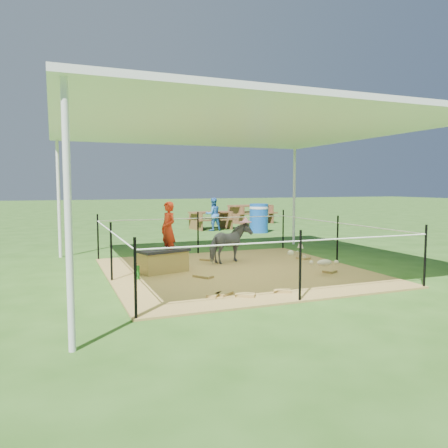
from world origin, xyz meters
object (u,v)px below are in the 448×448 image
object	(u,v)px
foal	(324,261)
trash_barrel	(259,218)
woman	(168,224)
distant_person	(213,214)
picnic_table_far	(250,214)
picnic_table_near	(211,220)
green_bottle	(138,272)
straw_bale	(163,262)
pony	(230,243)

from	to	relation	value
foal	trash_barrel	bearing A→B (deg)	69.94
woman	distant_person	world-z (taller)	woman
woman	picnic_table_far	xyz separation A→B (m)	(5.99, 9.31, -0.52)
trash_barrel	picnic_table_near	distance (m)	2.07
foal	distant_person	world-z (taller)	distant_person
green_bottle	foal	xyz separation A→B (m)	(3.15, -0.82, 0.12)
foal	picnic_table_far	size ratio (longest dim) A/B	0.46
straw_bale	picnic_table_far	size ratio (longest dim) A/B	0.45
foal	distant_person	xyz separation A→B (m)	(0.87, 8.12, 0.32)
straw_bale	distant_person	world-z (taller)	distant_person
green_bottle	trash_barrel	distance (m)	8.13
pony	picnic_table_near	bearing A→B (deg)	-40.54
picnic_table_near	straw_bale	bearing A→B (deg)	-122.83
trash_barrel	picnic_table_far	world-z (taller)	trash_barrel
picnic_table_near	distant_person	xyz separation A→B (m)	(-0.12, -0.59, 0.26)
distant_person	trash_barrel	bearing A→B (deg)	134.29
green_bottle	trash_barrel	xyz separation A→B (m)	(5.28, 6.17, 0.35)
pony	foal	distance (m)	2.05
picnic_table_far	picnic_table_near	bearing A→B (deg)	-150.44
foal	trash_barrel	size ratio (longest dim) A/B	0.87
picnic_table_far	distant_person	distance (m)	3.60
foal	picnic_table_far	distance (m)	11.14
distant_person	pony	bearing A→B (deg)	68.97
woman	foal	distance (m)	2.88
straw_bale	woman	bearing A→B (deg)	0.00
pony	picnic_table_near	distance (m)	7.29
straw_bale	foal	bearing A→B (deg)	-25.94
trash_barrel	picnic_table_far	bearing A→B (deg)	69.32
woman	pony	distance (m)	1.55
green_bottle	straw_bale	bearing A→B (deg)	39.29
green_bottle	woman	bearing A→B (deg)	34.70
woman	trash_barrel	bearing A→B (deg)	124.76
picnic_table_near	picnic_table_far	distance (m)	3.12
picnic_table_near	picnic_table_far	bearing A→B (deg)	29.71
straw_bale	picnic_table_near	world-z (taller)	picnic_table_near
foal	woman	bearing A→B (deg)	150.05
green_bottle	pony	world-z (taller)	pony
foal	picnic_table_near	bearing A→B (deg)	80.42
trash_barrel	distant_person	xyz separation A→B (m)	(-1.26, 1.13, 0.09)
straw_bale	picnic_table_far	distance (m)	11.12
woman	picnic_table_near	xyz separation A→B (m)	(3.49, 7.44, -0.58)
straw_bale	green_bottle	xyz separation A→B (m)	(-0.55, -0.45, -0.07)
green_bottle	picnic_table_far	size ratio (longest dim) A/B	0.12
pony	trash_barrel	xyz separation A→B (m)	(3.23, 5.26, 0.06)
picnic_table_near	distant_person	size ratio (longest dim) A/B	1.33
distant_person	straw_bale	bearing A→B (deg)	59.21
woman	green_bottle	distance (m)	1.10
pony	foal	xyz separation A→B (m)	(1.10, -1.73, -0.16)
pony	picnic_table_far	bearing A→B (deg)	-51.30
trash_barrel	picnic_table_far	distance (m)	3.84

